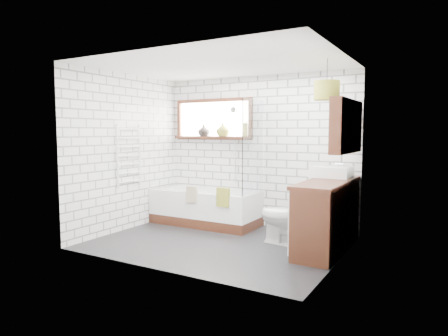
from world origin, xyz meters
The scene contains 22 objects.
floor centered at (0.00, 0.00, -0.01)m, with size 3.40×2.60×0.01m, color black.
ceiling centered at (0.00, 0.00, 2.50)m, with size 3.40×2.60×0.01m, color white.
wall_back centered at (0.00, 1.30, 1.25)m, with size 3.40×0.01×2.50m, color white.
wall_front centered at (0.00, -1.30, 1.25)m, with size 3.40×0.01×2.50m, color white.
wall_left centered at (-1.70, 0.00, 1.25)m, with size 0.01×2.60×2.50m, color white.
wall_right centered at (1.70, 0.00, 1.25)m, with size 0.01×2.60×2.50m, color white.
window centered at (-0.85, 1.26, 1.80)m, with size 1.52×0.16×0.68m, color #35180E.
towel_radiator centered at (-1.66, 0.00, 1.20)m, with size 0.06×0.52×1.00m, color white.
mirror_cabinet centered at (1.62, 0.60, 1.65)m, with size 0.16×1.20×0.70m, color #35180E.
shower_riser centered at (-0.40, 1.26, 1.35)m, with size 0.02×0.02×1.30m, color silver.
bathtub centered at (-0.78, 0.90, 0.30)m, with size 1.83×0.81×0.59m, color white.
shower_screen centered at (0.12, 0.90, 1.34)m, with size 0.02×0.72×1.50m, color white.
towel_green centered at (-0.19, 0.49, 0.57)m, with size 0.22×0.06×0.30m, color olive.
towel_beige centered at (-0.78, 0.49, 0.57)m, with size 0.20×0.05×0.26m, color tan.
vanity centered at (1.44, 0.47, 0.47)m, with size 0.53×1.64×0.94m, color #35180E.
basin centered at (1.38, 0.86, 1.01)m, with size 0.53×0.46×0.15m, color white.
tap centered at (1.54, 0.86, 1.06)m, with size 0.03×0.03×0.14m, color silver.
toilet centered at (0.87, 0.43, 0.41)m, with size 0.80×0.45×0.81m, color white.
vase_olive centered at (-0.63, 1.23, 1.60)m, with size 0.22×0.22×0.23m, color olive.
vase_dark centered at (-1.02, 1.23, 1.59)m, with size 0.20×0.20×0.21m, color black.
bottle centered at (-0.20, 1.23, 1.59)m, with size 0.07×0.07×0.23m, color olive.
pendant centered at (1.44, 0.29, 2.10)m, with size 0.32×0.32×0.24m, color olive.
Camera 1 is at (2.86, -4.78, 1.58)m, focal length 32.00 mm.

